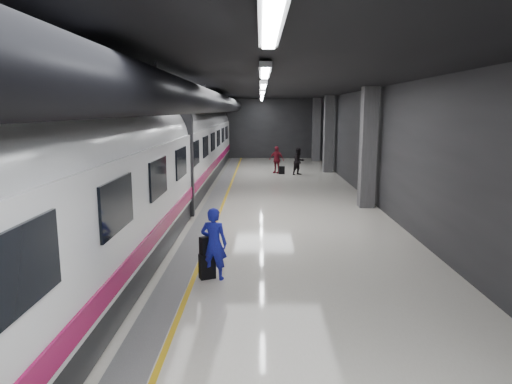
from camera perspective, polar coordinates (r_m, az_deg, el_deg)
ground at (r=15.56m, az=-1.37°, el=-3.36°), size 40.00×40.00×0.00m
platform_hall at (r=16.09m, az=-2.35°, el=9.80°), size 10.02×40.02×4.51m
train at (r=15.66m, az=-13.40°, el=4.14°), size 3.05×38.00×4.05m
traveler_main at (r=9.97m, az=-5.29°, el=-6.45°), size 0.65×0.49×1.60m
suitcase_main at (r=10.19m, az=-6.13°, el=-9.20°), size 0.40×0.33×0.55m
shoulder_bag at (r=10.06m, az=-6.21°, el=-6.64°), size 0.32×0.30×0.39m
traveler_far_a at (r=26.08m, az=5.37°, el=3.83°), size 0.95×0.92×1.55m
traveler_far_b at (r=26.79m, az=2.57°, el=4.06°), size 0.99×0.78×1.58m
suitcase_far at (r=26.41m, az=3.23°, el=2.74°), size 0.35×0.27×0.45m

